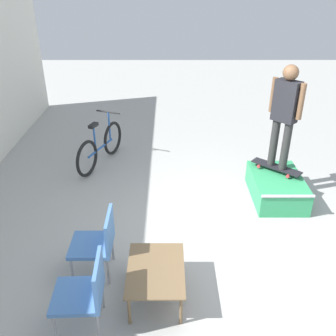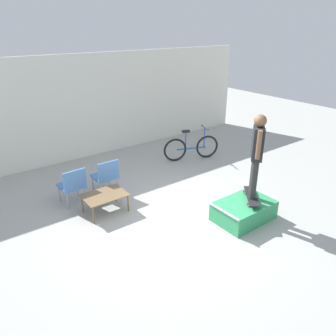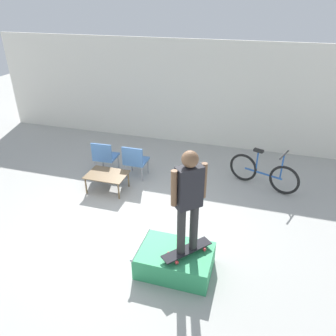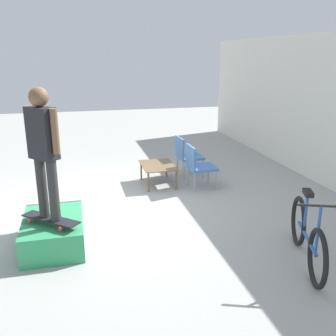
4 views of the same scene
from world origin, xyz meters
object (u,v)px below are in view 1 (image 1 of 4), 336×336
at_px(skate_ramp_box, 276,187).
at_px(coffee_table, 156,272).
at_px(patio_chair_right, 98,240).
at_px(skateboard_on_ramp, 276,167).
at_px(person_skater, 285,110).
at_px(bicycle, 101,147).
at_px(patio_chair_left, 85,290).

relative_size(skate_ramp_box, coffee_table, 1.34).
xyz_separation_m(coffee_table, patio_chair_right, (0.41, 0.72, 0.12)).
bearing_deg(skateboard_on_ramp, person_skater, -139.22).
height_order(person_skater, coffee_table, person_skater).
bearing_deg(patio_chair_right, skate_ramp_box, 122.81).
height_order(skate_ramp_box, bicycle, bicycle).
distance_m(patio_chair_left, bicycle, 3.86).
xyz_separation_m(patio_chair_left, patio_chair_right, (0.81, -0.00, 0.00)).
distance_m(skate_ramp_box, patio_chair_right, 3.23).
xyz_separation_m(skate_ramp_box, patio_chair_right, (-1.76, 2.70, 0.30)).
bearing_deg(patio_chair_right, bicycle, -171.70).
bearing_deg(skate_ramp_box, patio_chair_left, 133.62).
distance_m(skate_ramp_box, coffee_table, 2.94).
distance_m(skateboard_on_ramp, patio_chair_left, 3.87).
height_order(person_skater, patio_chair_right, person_skater).
xyz_separation_m(skate_ramp_box, skateboard_on_ramp, (0.19, -0.01, 0.28)).
distance_m(skate_ramp_box, bicycle, 3.40).
distance_m(person_skater, bicycle, 3.52).
bearing_deg(patio_chair_right, skateboard_on_ramp, 125.54).
bearing_deg(person_skater, bicycle, 28.37).
bearing_deg(person_skater, skateboard_on_ramp, 46.94).
bearing_deg(patio_chair_right, patio_chair_left, -0.33).
bearing_deg(patio_chair_left, person_skater, 133.06).
bearing_deg(bicycle, skate_ramp_box, -91.11).
height_order(skateboard_on_ramp, coffee_table, skateboard_on_ramp).
relative_size(coffee_table, patio_chair_right, 1.04).
bearing_deg(skateboard_on_ramp, patio_chair_left, 86.41).
bearing_deg(patio_chair_left, patio_chair_right, 177.42).
bearing_deg(person_skater, skate_ramp_box, 134.97).
bearing_deg(bicycle, skateboard_on_ramp, -87.96).
xyz_separation_m(person_skater, bicycle, (1.06, 3.16, -1.13)).
bearing_deg(coffee_table, bicycle, 19.01).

